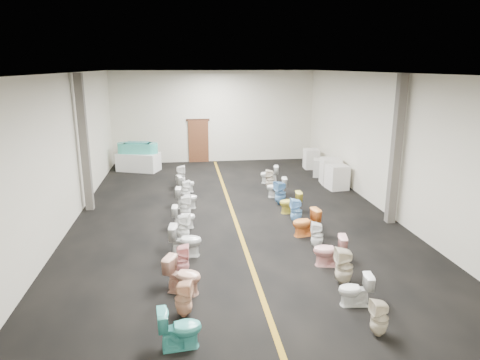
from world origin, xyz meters
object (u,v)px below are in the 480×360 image
(toilet_left_8, at_px, (187,198))
(appliance_crate_b, at_px, (330,171))
(toilet_left_7, at_px, (185,207))
(toilet_right_7, at_px, (290,202))
(toilet_right_2, at_px, (344,266))
(toilet_right_5, at_px, (306,223))
(toilet_left_0, at_px, (180,328))
(toilet_right_9, at_px, (277,187))
(toilet_left_3, at_px, (182,260))
(toilet_right_3, at_px, (330,251))
(toilet_right_6, at_px, (296,211))
(toilet_left_2, at_px, (183,275))
(toilet_left_11, at_px, (180,176))
(toilet_left_4, at_px, (186,240))
(toilet_right_8, at_px, (280,193))
(toilet_right_1, at_px, (355,290))
(appliance_crate_d, at_px, (311,159))
(bathtub, at_px, (138,148))
(toilet_right_4, at_px, (317,235))
(toilet_left_10, at_px, (186,184))
(toilet_right_0, at_px, (379,318))
(display_table, at_px, (139,162))
(toilet_left_1, at_px, (184,299))
(appliance_crate_c, at_px, (321,168))
(toilet_right_11, at_px, (269,174))
(toilet_left_6, at_px, (184,217))
(toilet_right_10, at_px, (270,179))
(appliance_crate_a, at_px, (337,177))
(toilet_left_5, at_px, (183,227))
(toilet_left_9, at_px, (186,190))

(toilet_left_8, bearing_deg, appliance_crate_b, -63.27)
(toilet_left_7, bearing_deg, toilet_right_7, -84.09)
(appliance_crate_b, distance_m, toilet_right_2, 8.53)
(toilet_left_7, bearing_deg, toilet_right_5, -114.14)
(toilet_left_0, xyz_separation_m, toilet_right_2, (3.59, 1.76, 0.05))
(toilet_right_9, bearing_deg, toilet_left_3, -24.42)
(toilet_right_3, xyz_separation_m, toilet_right_6, (-0.04, 2.96, -0.00))
(toilet_left_2, height_order, toilet_left_11, toilet_left_11)
(toilet_left_4, height_order, toilet_right_8, toilet_right_8)
(toilet_left_0, xyz_separation_m, toilet_right_6, (3.53, 5.64, 0.01))
(toilet_left_7, bearing_deg, toilet_right_1, -143.84)
(toilet_right_3, bearing_deg, toilet_left_11, -143.13)
(appliance_crate_d, xyz_separation_m, toilet_right_6, (-2.57, -6.99, -0.07))
(bathtub, bearing_deg, toilet_right_1, -54.36)
(toilet_left_0, distance_m, toilet_left_4, 3.72)
(toilet_left_4, height_order, toilet_right_4, toilet_left_4)
(toilet_left_8, xyz_separation_m, toilet_left_10, (-0.01, 1.89, -0.03))
(toilet_left_2, bearing_deg, toilet_right_7, -12.61)
(toilet_left_8, distance_m, toilet_right_0, 8.35)
(display_table, xyz_separation_m, toilet_left_1, (2.01, -12.29, -0.04))
(toilet_left_0, distance_m, toilet_right_3, 4.47)
(appliance_crate_b, relative_size, toilet_left_8, 1.44)
(appliance_crate_c, relative_size, toilet_right_3, 0.95)
(toilet_right_2, height_order, toilet_right_4, toilet_right_2)
(appliance_crate_d, relative_size, toilet_left_1, 1.25)
(toilet_left_8, distance_m, toilet_right_11, 4.42)
(appliance_crate_c, distance_m, toilet_right_1, 10.56)
(toilet_left_6, bearing_deg, toilet_right_6, -85.91)
(appliance_crate_d, xyz_separation_m, toilet_right_5, (-2.56, -8.02, -0.07))
(toilet_left_7, height_order, toilet_right_3, toilet_right_3)
(toilet_left_4, bearing_deg, toilet_right_3, -100.24)
(toilet_right_7, xyz_separation_m, toilet_right_10, (-0.10, 2.88, 0.03))
(toilet_right_7, bearing_deg, appliance_crate_c, 150.53)
(appliance_crate_a, relative_size, toilet_left_3, 1.32)
(appliance_crate_a, xyz_separation_m, toilet_left_8, (-5.90, -1.59, -0.11))
(toilet_left_11, distance_m, toilet_right_5, 6.75)
(toilet_left_1, distance_m, toilet_right_11, 10.02)
(toilet_right_0, height_order, toilet_right_11, toilet_right_11)
(toilet_left_0, height_order, toilet_right_3, toilet_right_3)
(toilet_left_5, distance_m, toilet_right_8, 4.35)
(appliance_crate_d, relative_size, toilet_right_4, 1.27)
(toilet_left_0, height_order, toilet_left_7, toilet_left_7)
(toilet_left_2, height_order, toilet_right_5, toilet_left_2)
(toilet_right_8, bearing_deg, toilet_left_9, -128.72)
(toilet_left_6, bearing_deg, toilet_left_2, -175.39)
(appliance_crate_a, xyz_separation_m, toilet_right_10, (-2.62, 0.32, -0.08))
(toilet_left_11, bearing_deg, toilet_right_8, -128.17)
(toilet_left_4, relative_size, toilet_right_9, 1.10)
(toilet_left_7, relative_size, toilet_right_4, 1.05)
(toilet_left_0, xyz_separation_m, toilet_left_7, (0.15, 6.53, 0.00))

